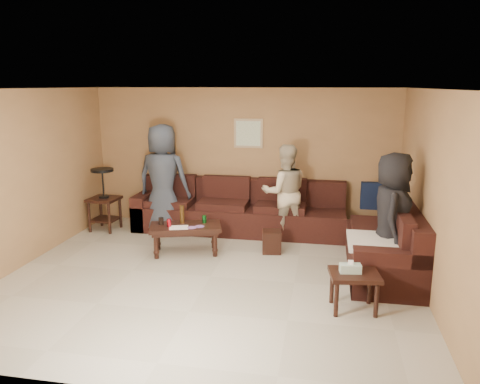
# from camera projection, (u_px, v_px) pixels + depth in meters

# --- Properties ---
(room) EXTENTS (5.60, 5.50, 2.50)m
(room) POSITION_uv_depth(u_px,v_px,m) (209.00, 156.00, 5.99)
(room) COLOR #ACA692
(room) RESTS_ON ground
(sectional_sofa) EXTENTS (4.65, 2.90, 0.97)m
(sectional_sofa) POSITION_uv_depth(u_px,v_px,m) (282.00, 225.00, 7.60)
(sectional_sofa) COLOR #331511
(sectional_sofa) RESTS_ON ground
(coffee_table) EXTENTS (1.18, 0.82, 0.73)m
(coffee_table) POSITION_uv_depth(u_px,v_px,m) (185.00, 229.00, 7.18)
(coffee_table) COLOR black
(coffee_table) RESTS_ON ground
(end_table_left) EXTENTS (0.52, 0.52, 1.11)m
(end_table_left) POSITION_uv_depth(u_px,v_px,m) (104.00, 198.00, 8.29)
(end_table_left) COLOR black
(end_table_left) RESTS_ON ground
(side_table_right) EXTENTS (0.61, 0.53, 0.60)m
(side_table_right) POSITION_uv_depth(u_px,v_px,m) (354.00, 278.00, 5.34)
(side_table_right) COLOR black
(side_table_right) RESTS_ON ground
(waste_bin) EXTENTS (0.33, 0.33, 0.34)m
(waste_bin) POSITION_uv_depth(u_px,v_px,m) (272.00, 242.00, 7.26)
(waste_bin) COLOR black
(waste_bin) RESTS_ON ground
(wall_art) EXTENTS (0.52, 0.04, 0.52)m
(wall_art) POSITION_uv_depth(u_px,v_px,m) (248.00, 133.00, 8.34)
(wall_art) COLOR tan
(wall_art) RESTS_ON ground
(person_left) EXTENTS (0.97, 0.67, 1.90)m
(person_left) POSITION_uv_depth(u_px,v_px,m) (163.00, 179.00, 8.13)
(person_left) COLOR #2F3641
(person_left) RESTS_ON ground
(person_middle) EXTENTS (0.92, 0.80, 1.60)m
(person_middle) POSITION_uv_depth(u_px,v_px,m) (285.00, 192.00, 7.77)
(person_middle) COLOR #C5B492
(person_middle) RESTS_ON ground
(person_right) EXTENTS (0.65, 0.90, 1.70)m
(person_right) POSITION_uv_depth(u_px,v_px,m) (392.00, 216.00, 6.18)
(person_right) COLOR black
(person_right) RESTS_ON ground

